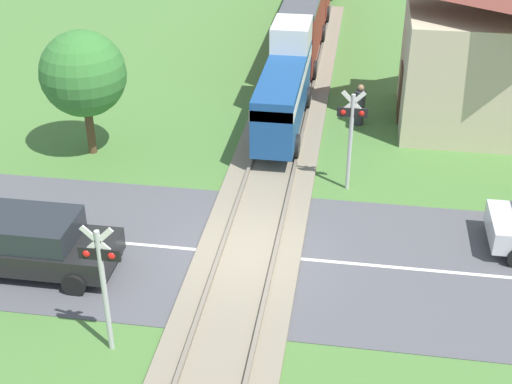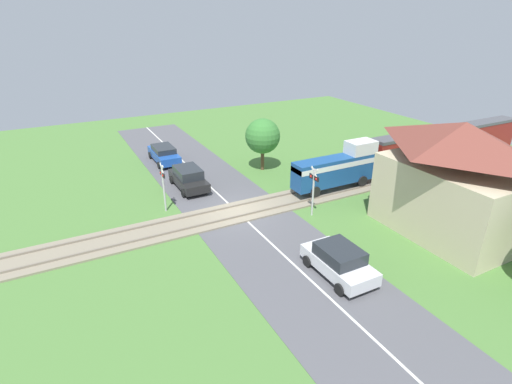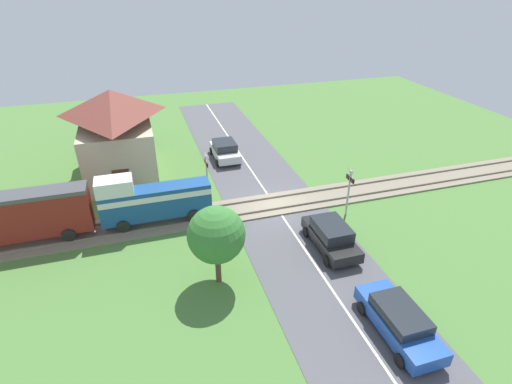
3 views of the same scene
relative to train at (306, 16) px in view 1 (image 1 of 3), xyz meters
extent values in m
plane|color=#4C7A38|center=(0.00, -15.87, -1.89)|extent=(60.00, 60.00, 0.00)
cube|color=#515156|center=(0.00, -15.87, -1.88)|extent=(48.00, 6.40, 0.02)
cube|color=silver|center=(0.00, -15.87, -1.87)|extent=(48.00, 0.12, 0.00)
cube|color=gray|center=(0.00, -15.87, -1.83)|extent=(2.80, 48.00, 0.12)
cube|color=slate|center=(-0.72, -15.87, -1.71)|extent=(0.10, 48.00, 0.12)
cube|color=slate|center=(0.72, -15.87, -1.71)|extent=(0.10, 48.00, 0.12)
cube|color=navy|center=(0.00, -8.31, -0.32)|extent=(1.35, 6.50, 1.90)
cube|color=silver|center=(0.00, -8.31, 0.20)|extent=(1.37, 6.50, 0.36)
cube|color=silver|center=(0.00, -6.10, 1.08)|extent=(1.35, 2.08, 0.90)
cylinder|color=black|center=(-0.72, -10.39, -1.27)|extent=(0.14, 0.76, 0.76)
cylinder|color=black|center=(0.72, -10.39, -1.27)|extent=(0.14, 0.76, 0.76)
cylinder|color=black|center=(-0.72, -6.23, -1.27)|extent=(0.14, 0.76, 0.76)
cylinder|color=black|center=(0.72, -6.23, -1.27)|extent=(0.14, 0.76, 0.76)
cube|color=maroon|center=(0.00, -0.79, -0.07)|extent=(1.35, 7.73, 2.40)
cylinder|color=black|center=(-0.72, -3.26, -1.27)|extent=(0.14, 0.76, 0.76)
cylinder|color=black|center=(0.72, -3.26, -1.27)|extent=(0.14, 0.76, 0.76)
cylinder|color=black|center=(-0.72, 1.68, -1.27)|extent=(0.14, 0.76, 0.76)
cylinder|color=black|center=(0.72, 1.68, -1.27)|extent=(0.14, 0.76, 0.76)
cylinder|color=black|center=(-0.72, 4.86, -1.27)|extent=(0.14, 0.76, 0.76)
cylinder|color=black|center=(0.72, 4.86, -1.27)|extent=(0.14, 0.76, 0.76)
cube|color=black|center=(-5.34, -17.31, -1.28)|extent=(4.29, 1.76, 0.62)
cube|color=#23282D|center=(-5.34, -17.31, -0.65)|extent=(2.36, 1.62, 0.65)
cylinder|color=black|center=(-3.94, -16.43, -1.59)|extent=(0.60, 0.18, 0.60)
cylinder|color=black|center=(-3.94, -18.19, -1.59)|extent=(0.60, 0.18, 0.60)
cylinder|color=black|center=(-6.73, -16.43, -1.59)|extent=(0.60, 0.18, 0.60)
cylinder|color=black|center=(7.00, -13.52, -1.59)|extent=(0.60, 0.18, 0.60)
cylinder|color=#B7B7B7|center=(-2.44, -19.88, -0.33)|extent=(0.12, 0.12, 3.12)
cube|color=black|center=(-2.44, -19.88, 0.67)|extent=(0.90, 0.08, 0.28)
sphere|color=red|center=(-2.71, -19.88, 0.67)|extent=(0.18, 0.18, 0.18)
sphere|color=red|center=(-2.17, -19.88, 0.67)|extent=(0.18, 0.18, 0.18)
cube|color=silver|center=(-2.44, -19.88, 0.98)|extent=(0.72, 0.04, 0.72)
cube|color=silver|center=(-2.44, -19.88, 0.98)|extent=(0.72, 0.04, 0.72)
cylinder|color=#B7B7B7|center=(2.44, -11.87, -0.33)|extent=(0.12, 0.12, 3.12)
cube|color=black|center=(2.44, -11.87, 0.67)|extent=(0.90, 0.08, 0.28)
sphere|color=red|center=(2.71, -11.87, 0.67)|extent=(0.18, 0.18, 0.18)
sphere|color=red|center=(2.17, -11.87, 0.67)|extent=(0.18, 0.18, 0.18)
cube|color=silver|center=(2.44, -11.87, 0.98)|extent=(0.72, 0.04, 0.72)
cube|color=silver|center=(2.44, -11.87, 0.98)|extent=(0.72, 0.04, 0.72)
cube|color=#C6B793|center=(7.81, -6.31, 0.20)|extent=(7.44, 4.91, 4.17)
cube|color=#472D1E|center=(4.07, -6.31, -0.84)|extent=(0.06, 1.10, 2.10)
cylinder|color=#333338|center=(2.64, -7.02, -1.24)|extent=(0.38, 0.38, 1.30)
sphere|color=#936B4C|center=(2.64, -7.02, -0.47)|extent=(0.24, 0.24, 0.24)
cylinder|color=brown|center=(-6.21, -10.71, -1.07)|extent=(0.28, 0.28, 1.64)
sphere|color=#387A33|center=(-6.21, -10.71, 0.93)|extent=(2.79, 2.79, 2.79)
camera|label=1|loc=(2.58, -31.25, 9.12)|focal=50.00mm
camera|label=2|loc=(20.72, -25.50, 9.70)|focal=28.00mm
camera|label=3|loc=(-21.55, -7.96, 11.82)|focal=28.00mm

